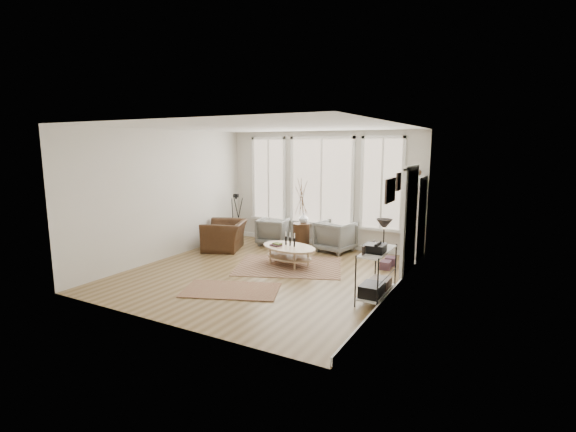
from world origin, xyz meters
The scene contains 17 objects.
room centered at (0.02, 0.03, 1.43)m, with size 5.50×5.54×2.90m.
bay_window centered at (0.00, 2.71, 1.61)m, with size 4.14×0.12×2.24m.
door centered at (2.57, 1.15, 1.12)m, with size 0.09×1.06×2.22m.
bookcase centered at (2.44, 2.23, 0.96)m, with size 0.31×0.85×2.06m.
low_shelf centered at (2.38, -0.30, 0.51)m, with size 0.38×1.08×1.30m.
wall_art centered at (2.58, -0.27, 1.88)m, with size 0.04×0.88×0.44m.
rug_main centered at (0.19, 0.66, 0.01)m, with size 2.19×1.65×0.01m, color brown.
rug_runner centered at (0.01, -1.16, 0.01)m, with size 1.68×0.93×0.01m, color brown.
coffee_table centered at (0.14, 0.74, 0.33)m, with size 1.49×1.16×0.61m.
armchair_left centered at (-1.13, 2.23, 0.35)m, with size 0.74×0.76×0.69m, color slate.
armchair_right centered at (0.57, 2.33, 0.37)m, with size 0.80×0.82×0.75m, color slate.
side_table centered at (-0.32, 2.25, 0.84)m, with size 0.42×0.42×1.75m.
vase centered at (-0.31, 2.35, 0.75)m, with size 0.24×0.24×0.25m, color silver.
accent_chair centered at (-1.91, 1.20, 0.35)m, with size 0.95×1.09×0.71m, color #3A2213.
tripod_camera centered at (-2.25, 2.17, 0.58)m, with size 0.44×0.44×1.26m.
book_stack_near centered at (2.05, 1.81, 0.09)m, with size 0.21×0.27×0.17m, color maroon.
book_stack_far centered at (2.05, 1.47, 0.09)m, with size 0.21×0.27×0.17m, color maroon.
Camera 1 is at (4.30, -6.88, 2.55)m, focal length 26.00 mm.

